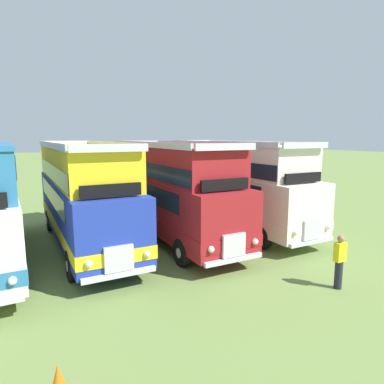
# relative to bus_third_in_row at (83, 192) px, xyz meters

# --- Properties ---
(ground_plane) EXTENTS (200.00, 200.00, 0.00)m
(ground_plane) POSITION_rel_bus_third_in_row_xyz_m (0.00, -0.35, -2.36)
(ground_plane) COLOR olive
(bus_third_in_row) EXTENTS (2.72, 10.52, 4.52)m
(bus_third_in_row) POSITION_rel_bus_third_in_row_xyz_m (0.00, 0.00, 0.00)
(bus_third_in_row) COLOR #1E339E
(bus_third_in_row) RESTS_ON ground
(bus_fourth_in_row) EXTENTS (2.68, 10.43, 4.52)m
(bus_fourth_in_row) POSITION_rel_bus_third_in_row_xyz_m (3.84, -0.56, -0.00)
(bus_fourth_in_row) COLOR maroon
(bus_fourth_in_row) RESTS_ON ground
(bus_fifth_in_row) EXTENTS (2.72, 10.66, 4.52)m
(bus_fifth_in_row) POSITION_rel_bus_third_in_row_xyz_m (7.68, -0.23, 0.00)
(bus_fifth_in_row) COLOR silver
(bus_fifth_in_row) RESTS_ON ground
(cone_near_end) EXTENTS (0.36, 0.36, 0.65)m
(cone_near_end) POSITION_rel_bus_third_in_row_xyz_m (-2.06, -8.95, -2.03)
(cone_near_end) COLOR orange
(cone_near_end) RESTS_ON ground
(marshal_person) EXTENTS (0.36, 0.24, 1.73)m
(marshal_person) POSITION_rel_bus_third_in_row_xyz_m (6.28, -8.14, -1.47)
(marshal_person) COLOR #23232D
(marshal_person) RESTS_ON ground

